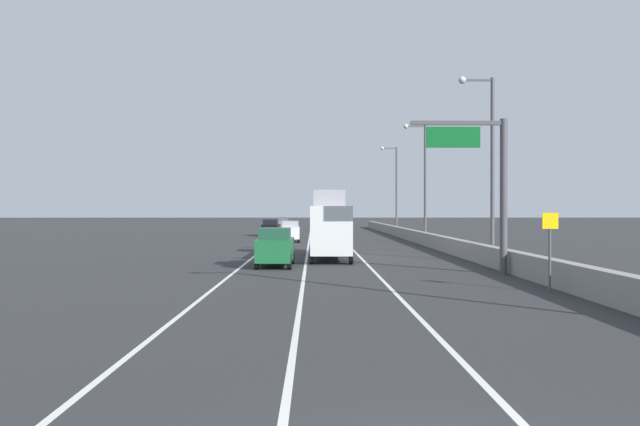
# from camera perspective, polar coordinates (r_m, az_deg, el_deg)

# --- Properties ---
(ground_plane) EXTENTS (320.00, 320.00, 0.00)m
(ground_plane) POSITION_cam_1_polar(r_m,az_deg,el_deg) (70.98, 0.65, -2.18)
(ground_plane) COLOR #2D2D30
(lane_stripe_left) EXTENTS (0.16, 130.00, 0.00)m
(lane_stripe_left) POSITION_cam_1_polar(r_m,az_deg,el_deg) (62.10, -4.25, -2.55)
(lane_stripe_left) COLOR silver
(lane_stripe_left) RESTS_ON ground_plane
(lane_stripe_center) EXTENTS (0.16, 130.00, 0.00)m
(lane_stripe_center) POSITION_cam_1_polar(r_m,az_deg,el_deg) (61.97, -1.02, -2.55)
(lane_stripe_center) COLOR silver
(lane_stripe_center) RESTS_ON ground_plane
(lane_stripe_right) EXTENTS (0.16, 130.00, 0.00)m
(lane_stripe_right) POSITION_cam_1_polar(r_m,az_deg,el_deg) (62.05, 2.22, -2.55)
(lane_stripe_right) COLOR silver
(lane_stripe_right) RESTS_ON ground_plane
(jersey_barrier_right) EXTENTS (0.60, 120.00, 1.10)m
(jersey_barrier_right) POSITION_cam_1_polar(r_m,az_deg,el_deg) (47.97, 11.18, -2.75)
(jersey_barrier_right) COLOR gray
(jersey_barrier_right) RESTS_ON ground_plane
(overhead_sign_gantry) EXTENTS (4.68, 0.36, 7.50)m
(overhead_sign_gantry) POSITION_cam_1_polar(r_m,az_deg,el_deg) (30.74, 15.36, 3.30)
(overhead_sign_gantry) COLOR #47474C
(overhead_sign_gantry) RESTS_ON ground_plane
(speed_advisory_sign) EXTENTS (0.60, 0.11, 3.00)m
(speed_advisory_sign) POSITION_cam_1_polar(r_m,az_deg,el_deg) (24.64, 20.55, -2.87)
(speed_advisory_sign) COLOR #4C4C51
(speed_advisory_sign) RESTS_ON ground_plane
(lamp_post_right_second) EXTENTS (2.14, 0.44, 10.98)m
(lamp_post_right_second) POSITION_cam_1_polar(r_m,az_deg,el_deg) (37.71, 15.36, 5.07)
(lamp_post_right_second) COLOR #4C4C51
(lamp_post_right_second) RESTS_ON ground_plane
(lamp_post_right_third) EXTENTS (2.14, 0.44, 10.98)m
(lamp_post_right_third) POSITION_cam_1_polar(r_m,az_deg,el_deg) (57.29, 9.50, 3.46)
(lamp_post_right_third) COLOR #4C4C51
(lamp_post_right_third) RESTS_ON ground_plane
(lamp_post_right_fourth) EXTENTS (2.14, 0.44, 10.98)m
(lamp_post_right_fourth) POSITION_cam_1_polar(r_m,az_deg,el_deg) (77.24, 6.94, 2.66)
(lamp_post_right_fourth) COLOR #4C4C51
(lamp_post_right_fourth) RESTS_ON ground_plane
(car_black_0) EXTENTS (2.06, 4.67, 1.97)m
(car_black_0) POSITION_cam_1_polar(r_m,az_deg,el_deg) (72.47, -4.57, -1.36)
(car_black_0) COLOR black
(car_black_0) RESTS_ON ground_plane
(car_green_1) EXTENTS (1.97, 4.18, 2.13)m
(car_green_1) POSITION_cam_1_polar(r_m,az_deg,el_deg) (33.61, -4.17, -3.20)
(car_green_1) COLOR #196033
(car_green_1) RESTS_ON ground_plane
(car_white_2) EXTENTS (1.87, 4.48, 2.02)m
(car_white_2) POSITION_cam_1_polar(r_m,az_deg,el_deg) (59.06, -2.74, -1.72)
(car_white_2) COLOR white
(car_white_2) RESTS_ON ground_plane
(car_gray_3) EXTENTS (1.82, 4.19, 1.94)m
(car_gray_3) POSITION_cam_1_polar(r_m,az_deg,el_deg) (94.49, -3.43, -0.97)
(car_gray_3) COLOR slate
(car_gray_3) RESTS_ON ground_plane
(box_truck) EXTENTS (2.53, 9.91, 4.42)m
(box_truck) POSITION_cam_1_polar(r_m,az_deg,el_deg) (39.36, 0.91, -1.26)
(box_truck) COLOR silver
(box_truck) RESTS_ON ground_plane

